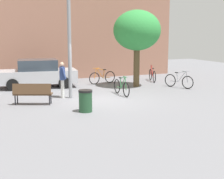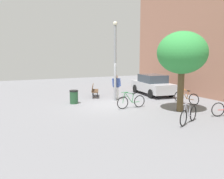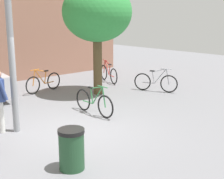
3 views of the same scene
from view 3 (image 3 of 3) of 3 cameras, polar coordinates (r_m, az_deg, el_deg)
The scene contains 8 objects.
ground_plane at distance 8.99m, azimuth -6.90°, elevation -6.94°, with size 36.00×36.00×0.00m, color slate.
lamppost at distance 8.64m, azimuth -17.55°, elevation 10.83°, with size 0.28×0.28×5.18m.
plaza_tree at distance 12.47m, azimuth -2.63°, elevation 13.27°, with size 2.62×2.62×4.25m.
bicycle_orange at distance 13.36m, azimuth -11.94°, elevation 1.24°, with size 1.79×0.40×0.97m.
bicycle_red at distance 15.02m, azimuth -0.61°, elevation 2.82°, with size 0.58×1.74×0.97m.
bicycle_green at distance 10.14m, azimuth -3.17°, elevation -2.25°, with size 0.08×1.81×0.97m.
bicycle_silver at distance 13.24m, azimuth 7.68°, elevation 1.30°, with size 0.80×1.66×0.97m.
trash_bin at distance 6.66m, azimuth -7.11°, elevation -10.33°, with size 0.54×0.54×0.85m.
Camera 3 is at (-4.84, -6.92, 3.07)m, focal length 52.11 mm.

